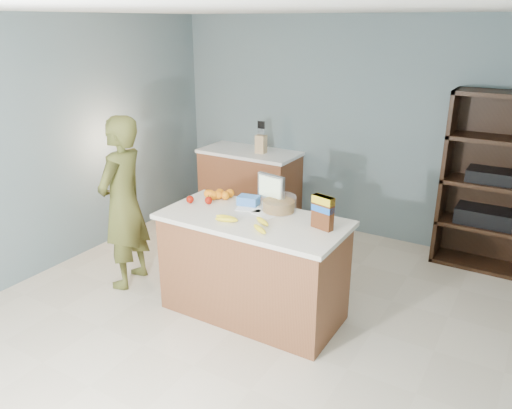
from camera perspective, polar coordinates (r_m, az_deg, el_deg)
The scene contains 15 objects.
floor at distance 4.30m, azimuth -2.47°, elevation -14.02°, with size 4.50×5.00×0.02m, color beige.
walls at distance 3.64m, azimuth -2.86°, elevation 8.02°, with size 4.52×5.02×2.51m.
counter_peninsula at distance 4.30m, azimuth -0.35°, elevation -7.52°, with size 1.56×0.76×0.90m.
back_cabinet at distance 6.37m, azimuth -0.71°, elevation 2.25°, with size 1.24×0.62×0.90m.
shelving_unit at distance 5.54m, azimuth 25.18°, elevation 1.98°, with size 0.90×0.40×1.80m.
person at distance 4.81m, azimuth -14.94°, elevation 0.13°, with size 0.60×0.39×1.64m, color #4D4F20.
knife_block at distance 6.11m, azimuth 0.57°, elevation 6.99°, with size 0.12×0.10×0.31m.
envelopes at distance 4.22m, azimuth -0.03°, elevation -0.84°, with size 0.41×0.20×0.00m.
bananas at distance 3.96m, azimuth -1.44°, elevation -1.98°, with size 0.54×0.29×0.04m.
apples at distance 4.49m, azimuth -6.18°, elevation 0.78°, with size 0.22×0.28×0.07m.
oranges at distance 4.54m, azimuth -4.37°, elevation 1.17°, with size 0.24×0.21×0.08m.
blue_carton at distance 4.37m, azimuth -0.87°, elevation 0.47°, with size 0.18×0.12×0.08m, color blue.
salad_bowl at distance 4.23m, azimuth 2.60°, elevation 0.01°, with size 0.30×0.30×0.13m.
tv at distance 4.32m, azimuth 1.72°, elevation 1.86°, with size 0.28×0.12×0.28m.
cereal_box at distance 3.87m, azimuth 7.64°, elevation -0.62°, with size 0.19×0.11×0.27m.
Camera 1 is at (1.98, -2.95, 2.42)m, focal length 35.00 mm.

